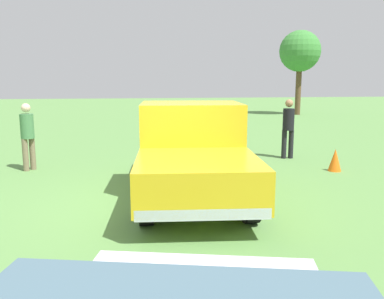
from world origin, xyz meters
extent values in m
plane|color=#5B8C47|center=(0.00, 0.00, 0.00)|extent=(80.00, 80.00, 0.00)
cylinder|color=black|center=(-1.43, -1.37, 0.36)|extent=(0.73, 0.22, 0.73)
cylinder|color=black|center=(-1.30, 0.27, 0.36)|extent=(0.73, 0.22, 0.73)
cylinder|color=black|center=(1.75, -1.61, 0.36)|extent=(0.73, 0.22, 0.73)
cylinder|color=black|center=(1.88, 0.02, 0.36)|extent=(0.73, 0.22, 0.73)
cube|color=gold|center=(-1.27, -0.56, 0.70)|extent=(2.14, 2.08, 0.64)
cube|color=gold|center=(0.52, -0.70, 1.08)|extent=(1.74, 2.05, 1.40)
cube|color=slate|center=(0.52, -0.70, 1.52)|extent=(1.49, 1.88, 0.48)
cube|color=gold|center=(1.52, -0.77, 0.68)|extent=(2.53, 2.11, 0.60)
cube|color=silver|center=(-2.20, -0.49, 0.44)|extent=(0.26, 1.86, 0.16)
cylinder|color=#7A6B51|center=(2.83, 3.10, 0.40)|extent=(0.14, 0.14, 0.80)
cylinder|color=#7A6B51|center=(2.98, 2.97, 0.40)|extent=(0.14, 0.14, 0.80)
cylinder|color=#477F4C|center=(2.91, 3.03, 1.10)|extent=(0.45, 0.45, 0.60)
sphere|color=beige|center=(2.91, 3.03, 1.55)|extent=(0.22, 0.22, 0.22)
cylinder|color=black|center=(3.47, -3.98, 0.41)|extent=(0.14, 0.14, 0.81)
cylinder|color=black|center=(3.49, -3.78, 0.41)|extent=(0.14, 0.14, 0.81)
cylinder|color=black|center=(3.48, -3.88, 1.12)|extent=(0.34, 0.34, 0.61)
sphere|color=#A87A56|center=(3.48, -3.88, 1.57)|extent=(0.22, 0.22, 0.22)
cylinder|color=brown|center=(16.98, -9.74, 1.58)|extent=(0.35, 0.35, 3.16)
sphere|color=#3D8438|center=(16.98, -9.74, 3.92)|extent=(2.52, 2.52, 2.52)
cone|color=orange|center=(1.77, -4.44, 0.28)|extent=(0.32, 0.32, 0.55)
camera|label=1|loc=(-7.37, 0.39, 2.25)|focal=37.74mm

